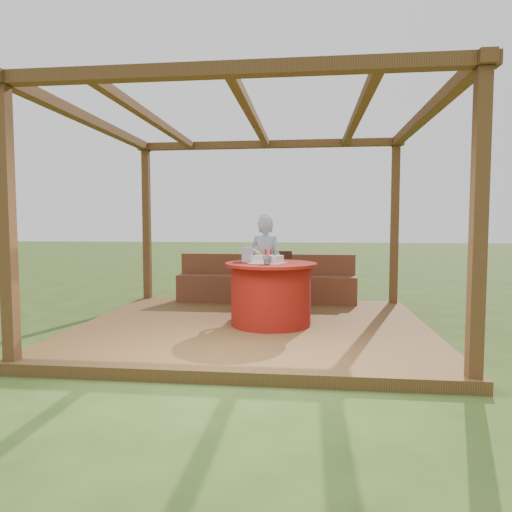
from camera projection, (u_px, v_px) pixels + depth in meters
The scene contains 10 objects.
ground at pixel (254, 333), 6.04m from camera, with size 60.00×60.00×0.00m, color #2D4517.
deck at pixel (254, 328), 6.03m from camera, with size 4.50×4.00×0.12m, color brown.
pergola at pixel (254, 148), 5.87m from camera, with size 4.50×4.00×2.72m.
bench at pixel (266, 286), 7.71m from camera, with size 3.00×0.42×0.80m.
table at pixel (271, 293), 5.95m from camera, with size 1.19×1.19×0.81m.
chair at pixel (278, 277), 6.95m from camera, with size 0.50×0.50×0.90m.
elderly_woman at pixel (265, 263), 6.77m from camera, with size 0.59×0.45×1.48m.
birthday_cake at pixel (268, 259), 5.86m from camera, with size 0.49×0.49×0.18m.
gift_bag at pixel (247, 255), 6.01m from camera, with size 0.14×0.09×0.20m, color #ED99CE.
drinking_glass at pixel (267, 260), 5.64m from camera, with size 0.11×0.11×0.11m, color white.
Camera 1 is at (0.71, -5.91, 1.43)m, focal length 32.00 mm.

